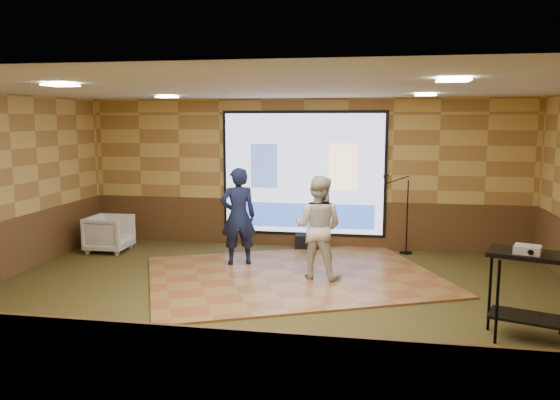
% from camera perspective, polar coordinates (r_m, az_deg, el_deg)
% --- Properties ---
extents(ground, '(9.00, 9.00, 0.00)m').
position_cam_1_polar(ground, '(7.98, -0.93, -10.41)').
color(ground, '#273317').
rests_on(ground, ground).
extents(room_shell, '(9.04, 7.04, 3.02)m').
position_cam_1_polar(room_shell, '(7.57, -0.97, 4.77)').
color(room_shell, tan).
rests_on(room_shell, ground).
extents(wainscot_back, '(9.00, 0.04, 0.95)m').
position_cam_1_polar(wainscot_back, '(11.19, 2.45, -2.44)').
color(wainscot_back, '#53301B').
rests_on(wainscot_back, ground).
extents(wainscot_front, '(9.00, 0.04, 0.95)m').
position_cam_1_polar(wainscot_front, '(4.69, -9.48, -18.26)').
color(wainscot_front, '#53301B').
rests_on(wainscot_front, ground).
extents(projector_screen, '(3.32, 0.06, 2.52)m').
position_cam_1_polar(projector_screen, '(11.01, 2.45, 2.64)').
color(projector_screen, black).
rests_on(projector_screen, room_shell).
extents(downlight_nw, '(0.32, 0.32, 0.02)m').
position_cam_1_polar(downlight_nw, '(9.92, -11.72, 10.50)').
color(downlight_nw, beige).
rests_on(downlight_nw, room_shell).
extents(downlight_ne, '(0.32, 0.32, 0.02)m').
position_cam_1_polar(downlight_ne, '(9.26, 14.97, 10.56)').
color(downlight_ne, beige).
rests_on(downlight_ne, room_shell).
extents(downlight_sw, '(0.32, 0.32, 0.02)m').
position_cam_1_polar(downlight_sw, '(6.96, -21.96, 11.08)').
color(downlight_sw, beige).
rests_on(downlight_sw, room_shell).
extents(downlight_se, '(0.32, 0.32, 0.02)m').
position_cam_1_polar(downlight_se, '(5.98, 17.67, 11.83)').
color(downlight_se, beige).
rests_on(downlight_se, room_shell).
extents(dance_floor, '(5.65, 5.09, 0.03)m').
position_cam_1_polar(dance_floor, '(9.11, 1.39, -7.91)').
color(dance_floor, olive).
rests_on(dance_floor, ground).
extents(player_left, '(0.74, 0.62, 1.72)m').
position_cam_1_polar(player_left, '(9.63, -4.38, -1.69)').
color(player_left, '#121A3B').
rests_on(player_left, dance_floor).
extents(player_right, '(0.93, 0.80, 1.66)m').
position_cam_1_polar(player_right, '(8.80, 4.01, -2.84)').
color(player_right, beige).
rests_on(player_right, dance_floor).
extents(av_table, '(0.99, 0.52, 1.04)m').
position_cam_1_polar(av_table, '(7.06, 24.86, -7.38)').
color(av_table, black).
rests_on(av_table, ground).
extents(projector, '(0.35, 0.32, 0.09)m').
position_cam_1_polar(projector, '(6.91, 24.45, -4.74)').
color(projector, silver).
rests_on(projector, av_table).
extents(mic_stand, '(0.61, 0.25, 1.55)m').
position_cam_1_polar(mic_stand, '(10.84, 12.81, -2.89)').
color(mic_stand, black).
rests_on(mic_stand, ground).
extents(banquet_chair, '(0.80, 0.78, 0.72)m').
position_cam_1_polar(banquet_chair, '(11.26, -17.39, -3.35)').
color(banquet_chair, gray).
rests_on(banquet_chair, ground).
extents(duffel_bag, '(0.49, 0.35, 0.29)m').
position_cam_1_polar(duffel_bag, '(10.96, 2.86, -4.42)').
color(duffel_bag, black).
rests_on(duffel_bag, ground).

